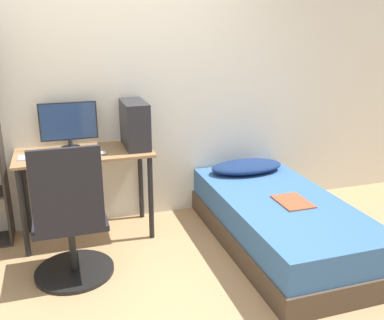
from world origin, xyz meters
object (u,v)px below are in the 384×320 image
(office_chair, at_px, (71,230))
(monitor, at_px, (69,123))
(pc_tower, at_px, (135,124))
(bed, at_px, (280,222))
(keyboard, at_px, (70,156))

(office_chair, relative_size, monitor, 2.18)
(office_chair, bearing_deg, pc_tower, 48.40)
(office_chair, relative_size, bed, 0.56)
(keyboard, bearing_deg, office_chair, -95.01)
(office_chair, distance_m, pc_tower, 1.09)
(bed, bearing_deg, keyboard, 160.83)
(monitor, height_order, keyboard, monitor)
(bed, relative_size, monitor, 3.92)
(office_chair, height_order, monitor, monitor)
(monitor, relative_size, pc_tower, 1.10)
(bed, relative_size, pc_tower, 4.29)
(office_chair, height_order, pc_tower, pc_tower)
(monitor, height_order, pc_tower, same)
(monitor, distance_m, pc_tower, 0.56)
(monitor, bearing_deg, bed, -27.70)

